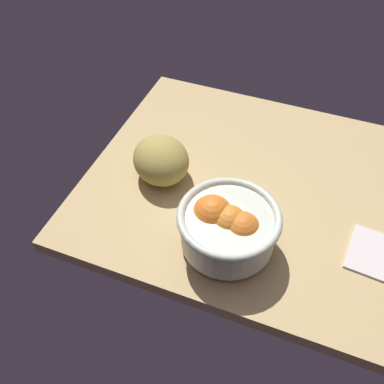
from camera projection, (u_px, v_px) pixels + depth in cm
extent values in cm
cube|color=tan|center=(273.00, 193.00, 97.79)|extent=(83.40, 64.01, 3.00)
cylinder|color=silver|center=(227.00, 243.00, 85.71)|extent=(9.13, 9.13, 1.60)
cylinder|color=silver|center=(228.00, 229.00, 82.39)|extent=(18.12, 18.12, 7.39)
torus|color=silver|center=(229.00, 217.00, 79.66)|extent=(19.72, 19.72, 1.60)
sphere|color=orange|center=(242.00, 230.00, 80.17)|extent=(7.20, 7.20, 7.20)
sphere|color=orange|center=(212.00, 216.00, 82.34)|extent=(8.11, 8.11, 8.11)
sphere|color=orange|center=(229.00, 224.00, 81.18)|extent=(7.25, 7.25, 7.25)
sphere|color=orange|center=(229.00, 224.00, 81.17)|extent=(7.30, 7.30, 7.30)
ellipsoid|color=#AE9749|center=(161.00, 160.00, 96.03)|extent=(18.56, 18.53, 9.61)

